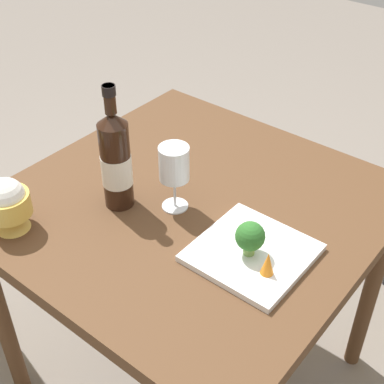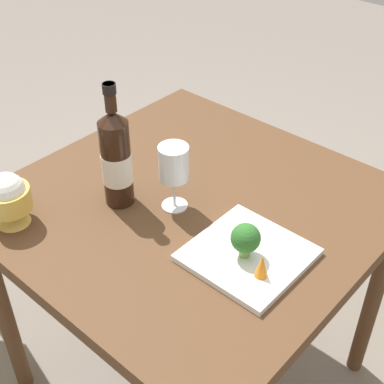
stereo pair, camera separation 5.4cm
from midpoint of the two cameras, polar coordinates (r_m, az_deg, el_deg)
name	(u,v)px [view 2 (the right image)]	position (r m, az deg, el deg)	size (l,w,h in m)	color
ground_plane	(192,373)	(1.98, 0.83, -18.43)	(8.00, 8.00, 0.00)	gray
dining_table	(192,226)	(1.47, 1.06, -3.60)	(0.92, 0.92, 0.75)	brown
wine_bottle	(116,158)	(1.35, -6.79, 3.50)	(0.08, 0.08, 0.33)	black
wine_glass	(174,165)	(1.33, -0.76, 2.87)	(0.08, 0.08, 0.18)	white
rice_bowl	(8,198)	(1.37, -17.60, -0.66)	(0.11, 0.11, 0.14)	gold
serving_plate	(248,255)	(1.27, 7.08, -6.54)	(0.25, 0.25, 0.02)	white
broccoli_floret	(246,239)	(1.22, 6.90, -4.89)	(0.07, 0.07, 0.09)	#729E4C
carrot_garnish_left	(262,266)	(1.19, 8.62, -7.66)	(0.03, 0.03, 0.06)	orange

